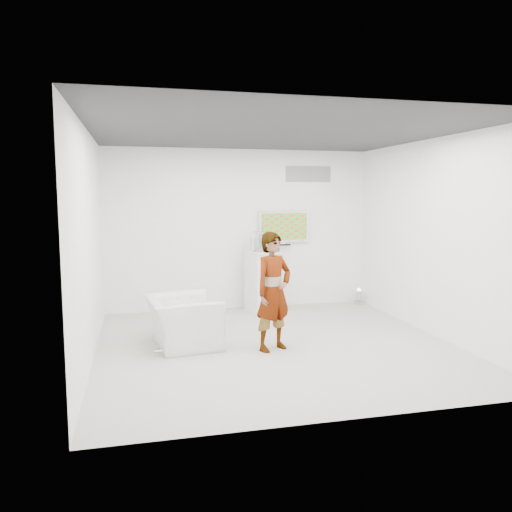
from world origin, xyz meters
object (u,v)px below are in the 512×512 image
person (273,292)px  floor_uplight (359,296)px  armchair (183,322)px  tv (284,226)px  pedestal (262,281)px

person → floor_uplight: bearing=18.5°
person → floor_uplight: 3.52m
person → armchair: size_ratio=1.52×
tv → person: (-0.94, -2.65, -0.73)m
pedestal → tv: bearing=33.7°
tv → pedestal: bearing=-146.3°
pedestal → floor_uplight: size_ratio=3.77×
armchair → tv: bearing=-52.1°
armchair → floor_uplight: size_ratio=3.60×
floor_uplight → person: bearing=-134.9°
tv → armchair: 3.28m
floor_uplight → armchair: bearing=-151.6°
person → tv: bearing=44.0°
tv → floor_uplight: tv is taller
pedestal → person: bearing=-100.5°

